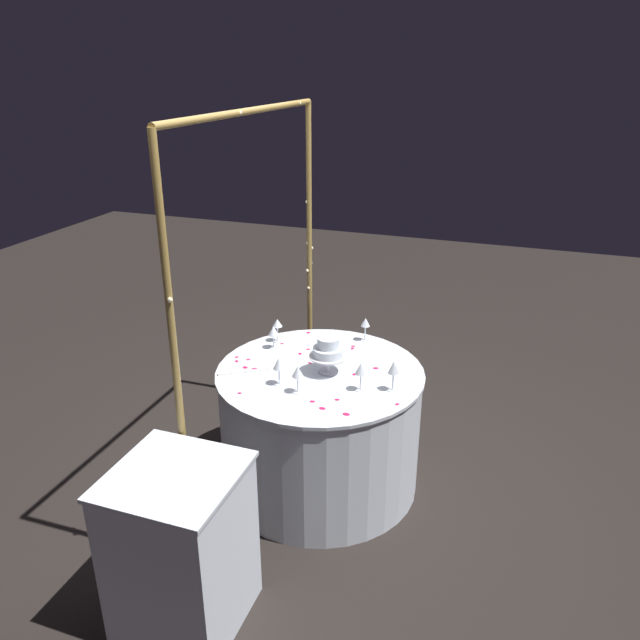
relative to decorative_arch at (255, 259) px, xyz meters
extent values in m
plane|color=black|center=(0.00, -0.39, -1.43)|extent=(12.00, 12.00, 0.00)
cylinder|color=olive|center=(-0.88, 0.00, -0.32)|extent=(0.04, 0.04, 2.22)
cylinder|color=olive|center=(0.88, 0.00, -0.32)|extent=(0.04, 0.04, 2.22)
cylinder|color=olive|center=(0.00, 0.00, 0.79)|extent=(1.77, 0.04, 0.04)
sphere|color=#F9EAB2|center=(-0.88, 0.00, 0.34)|extent=(0.02, 0.02, 0.02)
sphere|color=#F9EAB2|center=(0.89, -0.01, -0.29)|extent=(0.02, 0.02, 0.02)
sphere|color=#F9EAB2|center=(-0.71, 0.01, 0.79)|extent=(0.02, 0.02, 0.02)
sphere|color=#F9EAB2|center=(-0.87, 0.01, -0.35)|extent=(0.02, 0.02, 0.02)
sphere|color=#F9EAB2|center=(0.90, -0.01, -0.18)|extent=(0.02, 0.02, 0.02)
sphere|color=#F9EAB2|center=(-0.43, 0.01, 0.79)|extent=(0.02, 0.02, 0.02)
sphere|color=#F9EAB2|center=(-0.90, 0.00, -0.80)|extent=(0.02, 0.02, 0.02)
sphere|color=#F9EAB2|center=(0.88, 0.01, -0.14)|extent=(0.02, 0.02, 0.02)
sphere|color=#F9EAB2|center=(-0.13, -0.01, 0.79)|extent=(0.02, 0.02, 0.02)
sphere|color=#F9EAB2|center=(-0.90, -0.02, 0.08)|extent=(0.02, 0.02, 0.02)
sphere|color=#F9EAB2|center=(0.88, 0.01, -1.15)|extent=(0.02, 0.02, 0.02)
sphere|color=#F9EAB2|center=(0.16, -0.01, 0.79)|extent=(0.02, 0.02, 0.02)
sphere|color=#F9EAB2|center=(-0.87, 0.01, 0.10)|extent=(0.02, 0.02, 0.02)
sphere|color=#F9EAB2|center=(0.87, 0.01, -0.34)|extent=(0.02, 0.02, 0.02)
sphere|color=#F9EAB2|center=(0.40, 0.00, 0.79)|extent=(0.02, 0.02, 0.02)
sphere|color=#F9EAB2|center=(-0.87, 0.00, -0.35)|extent=(0.02, 0.02, 0.02)
sphere|color=#F9EAB2|center=(0.88, 0.01, 0.15)|extent=(0.02, 0.02, 0.02)
sphere|color=#F9EAB2|center=(0.70, -0.01, 0.79)|extent=(0.02, 0.02, 0.02)
sphere|color=#F9EAB2|center=(-0.89, 0.00, -0.90)|extent=(0.02, 0.02, 0.02)
sphere|color=#F9EAB2|center=(0.87, 0.00, -0.47)|extent=(0.02, 0.02, 0.02)
cylinder|color=silver|center=(0.00, -0.39, -1.05)|extent=(1.20, 1.20, 0.76)
cylinder|color=silver|center=(0.00, -0.39, -0.66)|extent=(1.23, 1.23, 0.02)
cube|color=silver|center=(-1.19, -0.14, -1.03)|extent=(0.53, 0.53, 0.80)
cube|color=silver|center=(-1.19, -0.14, -0.62)|extent=(0.55, 0.55, 0.02)
cylinder|color=silver|center=(0.00, -0.44, -0.64)|extent=(0.11, 0.11, 0.01)
cylinder|color=silver|center=(0.00, -0.44, -0.59)|extent=(0.02, 0.02, 0.09)
cylinder|color=silver|center=(0.00, -0.44, -0.54)|extent=(0.22, 0.22, 0.01)
cylinder|color=white|center=(0.00, -0.44, -0.51)|extent=(0.18, 0.18, 0.05)
cylinder|color=white|center=(0.00, -0.44, -0.46)|extent=(0.13, 0.13, 0.06)
cylinder|color=silver|center=(-0.28, -0.36, -0.64)|extent=(0.06, 0.06, 0.00)
cylinder|color=silver|center=(-0.28, -0.36, -0.59)|extent=(0.01, 0.01, 0.09)
cone|color=silver|center=(-0.28, -0.36, -0.52)|extent=(0.06, 0.06, 0.06)
cylinder|color=silver|center=(0.51, -0.52, -0.64)|extent=(0.06, 0.06, 0.00)
cylinder|color=silver|center=(0.51, -0.52, -0.59)|extent=(0.01, 0.01, 0.10)
cone|color=silver|center=(0.51, -0.52, -0.52)|extent=(0.06, 0.06, 0.06)
cylinder|color=silver|center=(0.30, 0.01, -0.64)|extent=(0.06, 0.06, 0.00)
cylinder|color=silver|center=(0.30, 0.01, -0.59)|extent=(0.01, 0.01, 0.10)
cone|color=silver|center=(0.30, 0.01, -0.52)|extent=(0.06, 0.06, 0.05)
cylinder|color=silver|center=(-0.23, -0.23, -0.64)|extent=(0.06, 0.06, 0.00)
cylinder|color=silver|center=(-0.23, -0.23, -0.59)|extent=(0.01, 0.01, 0.09)
cone|color=silver|center=(-0.23, -0.23, -0.51)|extent=(0.07, 0.07, 0.07)
cylinder|color=silver|center=(0.20, -0.01, -0.64)|extent=(0.06, 0.06, 0.00)
cylinder|color=silver|center=(0.20, -0.01, -0.60)|extent=(0.01, 0.01, 0.09)
cone|color=silver|center=(0.20, -0.01, -0.53)|extent=(0.07, 0.07, 0.06)
cylinder|color=silver|center=(-0.14, -0.68, -0.64)|extent=(0.06, 0.06, 0.00)
cylinder|color=silver|center=(-0.14, -0.68, -0.59)|extent=(0.01, 0.01, 0.10)
cone|color=silver|center=(-0.14, -0.68, -0.51)|extent=(0.07, 0.07, 0.07)
cylinder|color=silver|center=(-0.08, -0.84, -0.64)|extent=(0.06, 0.06, 0.00)
cylinder|color=silver|center=(-0.08, -0.84, -0.59)|extent=(0.01, 0.01, 0.10)
cone|color=silver|center=(-0.08, -0.84, -0.50)|extent=(0.06, 0.06, 0.07)
cube|color=silver|center=(-0.15, 0.00, -0.64)|extent=(0.14, 0.19, 0.01)
cube|color=white|center=(-0.23, 0.11, -0.64)|extent=(0.07, 0.09, 0.01)
ellipsoid|color=#C61951|center=(-0.05, 0.13, -0.64)|extent=(0.04, 0.04, 0.00)
ellipsoid|color=#C61951|center=(-0.35, -0.47, -0.64)|extent=(0.03, 0.03, 0.00)
ellipsoid|color=#C61951|center=(0.49, -0.13, -0.64)|extent=(0.04, 0.03, 0.00)
ellipsoid|color=#C61951|center=(-0.41, -0.68, -0.64)|extent=(0.03, 0.04, 0.00)
ellipsoid|color=#C61951|center=(0.27, -0.04, -0.64)|extent=(0.02, 0.03, 0.00)
ellipsoid|color=#C61951|center=(-0.23, -0.90, -0.64)|extent=(0.03, 0.03, 0.00)
ellipsoid|color=#C61951|center=(0.02, -0.60, -0.64)|extent=(0.04, 0.04, 0.00)
ellipsoid|color=#C61951|center=(-0.10, -0.27, -0.64)|extent=(0.03, 0.04, 0.00)
ellipsoid|color=#C61951|center=(-0.11, -0.02, -0.64)|extent=(0.04, 0.04, 0.00)
ellipsoid|color=#C61951|center=(-0.29, -0.59, -0.64)|extent=(0.03, 0.03, 0.00)
ellipsoid|color=#C61951|center=(0.17, -0.20, -0.64)|extent=(0.04, 0.04, 0.00)
ellipsoid|color=#C61951|center=(0.19, -0.37, -0.64)|extent=(0.03, 0.03, 0.00)
ellipsoid|color=#C61951|center=(-0.40, -0.54, -0.64)|extent=(0.03, 0.04, 0.00)
ellipsoid|color=#C61951|center=(-0.40, -0.06, -0.64)|extent=(0.02, 0.03, 0.00)
ellipsoid|color=#C61951|center=(-0.01, 0.07, -0.64)|extent=(0.03, 0.03, 0.00)
ellipsoid|color=#C61951|center=(0.39, -0.48, -0.64)|extent=(0.03, 0.03, 0.00)
ellipsoid|color=#C61951|center=(0.07, -0.30, -0.64)|extent=(0.03, 0.03, 0.00)
ellipsoid|color=#C61951|center=(0.35, -0.48, -0.64)|extent=(0.03, 0.02, 0.00)
ellipsoid|color=#C61951|center=(0.14, -0.69, -0.64)|extent=(0.03, 0.04, 0.00)
ellipsoid|color=#C61951|center=(0.25, -0.22, -0.64)|extent=(0.03, 0.03, 0.00)
ellipsoid|color=#C61951|center=(-0.11, 0.04, -0.64)|extent=(0.04, 0.04, 0.00)
ellipsoid|color=#C61951|center=(0.00, 0.15, -0.64)|extent=(0.03, 0.03, 0.00)
camera|label=1|loc=(-3.05, -1.46, 1.03)|focal=34.78mm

